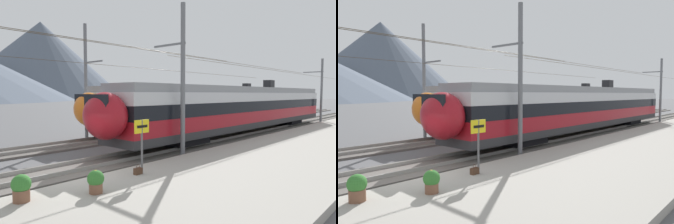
# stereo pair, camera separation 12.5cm
# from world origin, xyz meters

# --- Properties ---
(ground_plane) EXTENTS (400.00, 400.00, 0.00)m
(ground_plane) POSITION_xyz_m (0.00, 0.00, 0.00)
(ground_plane) COLOR #565659
(platform_slab) EXTENTS (120.00, 7.32, 0.30)m
(platform_slab) POSITION_xyz_m (0.00, -4.70, 0.15)
(platform_slab) COLOR #A39E93
(platform_slab) RESTS_ON ground
(track_near) EXTENTS (120.00, 3.00, 0.28)m
(track_near) POSITION_xyz_m (0.00, 1.23, 0.07)
(track_near) COLOR #5B5651
(track_near) RESTS_ON ground
(track_far) EXTENTS (120.00, 3.00, 0.28)m
(track_far) POSITION_xyz_m (0.00, 6.95, 0.07)
(track_far) COLOR #5B5651
(track_far) RESTS_ON ground
(train_near_platform) EXTENTS (28.72, 2.84, 4.27)m
(train_near_platform) POSITION_xyz_m (16.11, 1.23, 2.23)
(train_near_platform) COLOR #2D2D30
(train_near_platform) RESTS_ON track_near
(train_far_track) EXTENTS (34.65, 2.85, 4.27)m
(train_far_track) POSITION_xyz_m (22.03, 6.95, 2.23)
(train_far_track) COLOR #2D2D30
(train_far_track) RESTS_ON track_far
(catenary_mast_mid) EXTENTS (47.33, 2.15, 7.90)m
(catenary_mast_mid) POSITION_xyz_m (6.02, -0.49, 4.12)
(catenary_mast_mid) COLOR slate
(catenary_mast_mid) RESTS_ON ground
(catenary_mast_east) EXTENTS (47.33, 2.15, 7.20)m
(catenary_mast_east) POSITION_xyz_m (30.53, -0.47, 3.81)
(catenary_mast_east) COLOR slate
(catenary_mast_east) RESTS_ON ground
(catenary_mast_far_side) EXTENTS (47.33, 2.15, 8.36)m
(catenary_mast_far_side) POSITION_xyz_m (6.44, 8.67, 4.29)
(catenary_mast_far_side) COLOR slate
(catenary_mast_far_side) RESTS_ON ground
(platform_sign) EXTENTS (0.70, 0.08, 2.04)m
(platform_sign) POSITION_xyz_m (1.68, -2.16, 1.81)
(platform_sign) COLOR #59595B
(platform_sign) RESTS_ON platform_slab
(handbag_near_sign) EXTENTS (0.32, 0.18, 0.37)m
(handbag_near_sign) POSITION_xyz_m (1.51, -2.13, 0.43)
(handbag_near_sign) COLOR #472D1E
(handbag_near_sign) RESTS_ON platform_slab
(potted_plant_platform_edge) EXTENTS (0.54, 0.54, 0.77)m
(potted_plant_platform_edge) POSITION_xyz_m (-2.63, -1.84, 0.73)
(potted_plant_platform_edge) COLOR brown
(potted_plant_platform_edge) RESTS_ON platform_slab
(potted_plant_by_shelter) EXTENTS (0.51, 0.51, 0.71)m
(potted_plant_by_shelter) POSITION_xyz_m (-0.81, -2.78, 0.70)
(potted_plant_by_shelter) COLOR brown
(potted_plant_by_shelter) RESTS_ON platform_slab
(mountain_right_ridge) EXTENTS (120.09, 120.09, 54.41)m
(mountain_right_ridge) POSITION_xyz_m (96.51, 203.11, 27.21)
(mountain_right_ridge) COLOR #515B6B
(mountain_right_ridge) RESTS_ON ground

